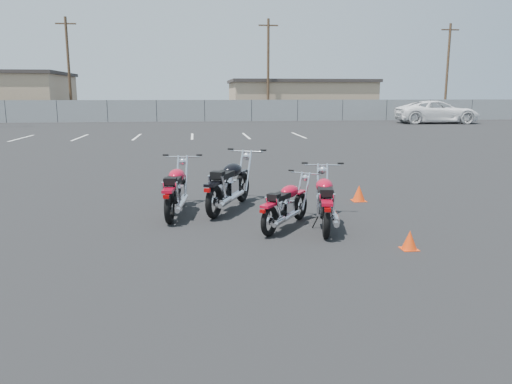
{
  "coord_description": "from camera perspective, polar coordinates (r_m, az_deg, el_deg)",
  "views": [
    {
      "loc": [
        -0.83,
        -7.85,
        2.34
      ],
      "look_at": [
        0.2,
        0.6,
        0.65
      ],
      "focal_mm": 35.0,
      "sensor_mm": 36.0,
      "label": 1
    }
  ],
  "objects": [
    {
      "name": "chainlink_fence",
      "position": [
        42.88,
        -5.9,
        9.23
      ],
      "size": [
        80.06,
        0.06,
        1.8
      ],
      "color": "slate",
      "rests_on": "ground"
    },
    {
      "name": "utility_pole_d",
      "position": [
        53.96,
        21.03,
        12.98
      ],
      "size": [
        1.8,
        0.24,
        9.0
      ],
      "color": "#412E1E",
      "rests_on": "ground"
    },
    {
      "name": "utility_pole_c",
      "position": [
        47.4,
        1.4,
        14.04
      ],
      "size": [
        1.8,
        0.24,
        9.0
      ],
      "color": "#412E1E",
      "rests_on": "ground"
    },
    {
      "name": "training_cone_near",
      "position": [
        11.23,
        11.68,
        -0.13
      ],
      "size": [
        0.3,
        0.3,
        0.35
      ],
      "color": "#EA3C0C",
      "rests_on": "ground"
    },
    {
      "name": "parking_line_stripes",
      "position": [
        28.0,
        -10.39,
        6.24
      ],
      "size": [
        15.12,
        4.0,
        0.01
      ],
      "color": "silver",
      "rests_on": "ground"
    },
    {
      "name": "white_van",
      "position": [
        42.47,
        20.05,
        9.27
      ],
      "size": [
        3.54,
        7.58,
        2.8
      ],
      "primitive_type": "imported",
      "rotation": [
        0.0,
        0.0,
        1.49
      ],
      "color": "white",
      "rests_on": "ground"
    },
    {
      "name": "motorcycle_second_black",
      "position": [
        10.12,
        -3.05,
        0.84
      ],
      "size": [
        1.41,
        2.25,
        1.14
      ],
      "color": "black",
      "rests_on": "ground"
    },
    {
      "name": "tan_building_east",
      "position": [
        52.97,
        4.95,
        10.65
      ],
      "size": [
        14.4,
        9.4,
        3.7
      ],
      "color": "tan",
      "rests_on": "ground"
    },
    {
      "name": "training_cone_far",
      "position": [
        7.97,
        17.15,
        -5.26
      ],
      "size": [
        0.25,
        0.25,
        0.3
      ],
      "color": "#EA3C0C",
      "rests_on": "ground"
    },
    {
      "name": "ground",
      "position": [
        8.23,
        -0.88,
        -5.28
      ],
      "size": [
        120.0,
        120.0,
        0.0
      ],
      "primitive_type": "plane",
      "color": "black",
      "rests_on": "ground"
    },
    {
      "name": "utility_pole_b",
      "position": [
        49.2,
        -20.62,
        13.25
      ],
      "size": [
        1.8,
        0.24,
        9.0
      ],
      "color": "#412E1E",
      "rests_on": "ground"
    },
    {
      "name": "motorcycle_rear_red",
      "position": [
        8.87,
        7.89,
        -1.07
      ],
      "size": [
        0.89,
        2.09,
        1.03
      ],
      "color": "black",
      "rests_on": "ground"
    },
    {
      "name": "motorcycle_third_red",
      "position": [
        8.78,
        3.45,
        -1.5
      ],
      "size": [
        1.36,
        1.68,
        0.9
      ],
      "color": "black",
      "rests_on": "ground"
    },
    {
      "name": "motorcycle_front_red",
      "position": [
        9.85,
        -9.12,
        0.22
      ],
      "size": [
        0.84,
        2.18,
        1.07
      ],
      "color": "black",
      "rests_on": "ground"
    }
  ]
}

